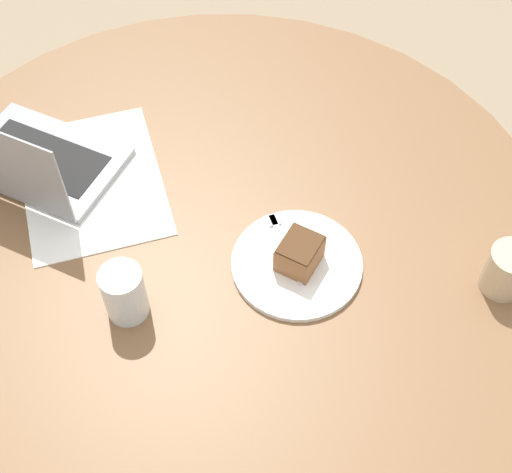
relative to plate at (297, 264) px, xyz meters
The scene contains 9 objects.
ground_plane 0.74m from the plate, 100.29° to the right, with size 12.00×12.00×0.00m, color gray.
dining_table 0.21m from the plate, 100.29° to the right, with size 1.39×1.39×0.72m.
paper_document 0.47m from the plate, 99.82° to the right, with size 0.47×0.44×0.00m.
plate is the anchor object (origin of this frame).
cake_slice 0.04m from the plate, 81.54° to the left, with size 0.09×0.09×0.06m.
fork 0.06m from the plate, 134.40° to the right, with size 0.15×0.12×0.00m.
coffee_glass 0.39m from the plate, 100.27° to the left, with size 0.08×0.08×0.10m.
water_glass 0.33m from the plate, 56.13° to the right, with size 0.08×0.08×0.11m.
laptop 0.59m from the plate, 96.63° to the right, with size 0.27×0.36×0.22m.
Camera 1 is at (0.78, 0.32, 1.86)m, focal length 50.00 mm.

